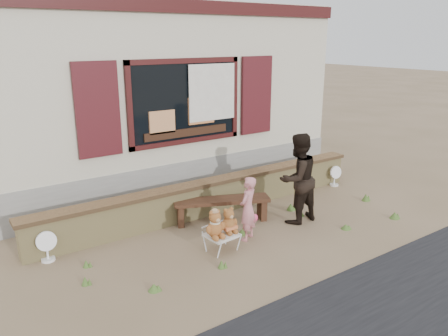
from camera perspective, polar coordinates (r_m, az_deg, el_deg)
ground at (r=7.86m, az=2.51°, el=-8.05°), size 80.00×80.00×0.00m
shopfront at (r=11.12m, az=-11.61°, el=9.71°), size 8.04×5.13×4.00m
brick_wall at (r=8.48m, az=-1.54°, el=-3.63°), size 7.10×0.36×0.67m
bench at (r=8.05m, az=-0.29°, el=-4.84°), size 1.76×1.05×0.45m
folding_chair at (r=7.01m, az=-0.30°, el=-8.82°), size 0.52×0.47×0.29m
teddy_bear_left at (r=6.82m, az=-1.22°, el=-7.22°), size 0.36×0.32×0.45m
teddy_bear_right at (r=6.99m, az=0.58°, el=-6.75°), size 0.33×0.29×0.42m
child at (r=7.30m, az=3.12°, el=-5.32°), size 0.48×0.42×1.10m
adult at (r=8.01m, az=9.58°, el=-1.36°), size 0.84×0.67×1.67m
fan_left at (r=7.25m, az=-22.17°, el=-9.41°), size 0.31×0.21×0.49m
fan_right at (r=10.34m, az=14.25°, el=-0.98°), size 0.30×0.20×0.47m
grass_tufts at (r=7.88m, az=8.57°, el=-7.66°), size 6.00×1.64×0.15m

